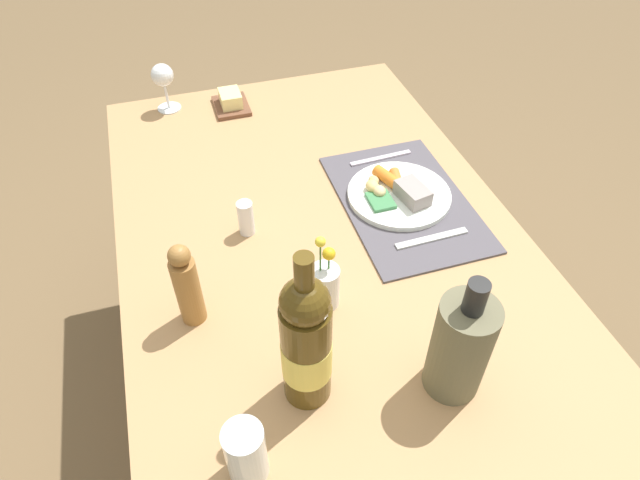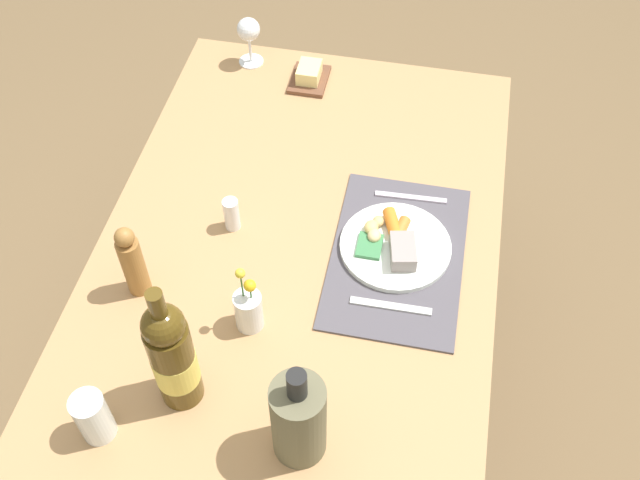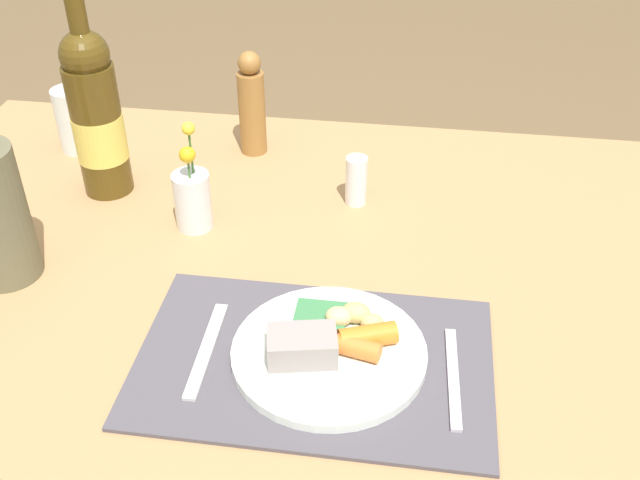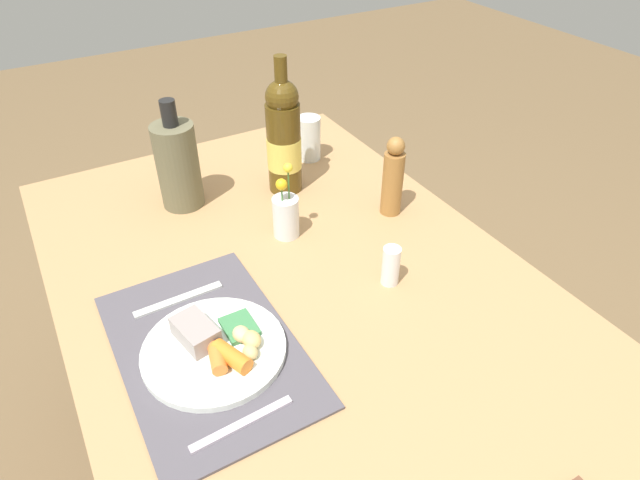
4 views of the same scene
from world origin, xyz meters
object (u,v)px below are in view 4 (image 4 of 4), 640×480
(fork, at_px, (179,299))
(pepper_mill, at_px, (393,178))
(water_tumbler, at_px, (309,141))
(flower_vase, at_px, (286,214))
(salt_shaker, at_px, (391,266))
(knife, at_px, (242,424))
(dinner_plate, at_px, (215,347))
(wine_bottle, at_px, (284,138))
(dining_table, at_px, (309,331))
(cooler_bottle, at_px, (178,164))

(fork, distance_m, pepper_mill, 0.55)
(water_tumbler, height_order, flower_vase, flower_vase)
(salt_shaker, bearing_deg, pepper_mill, 144.11)
(knife, xyz_separation_m, salt_shaker, (-0.16, 0.40, 0.03))
(dinner_plate, relative_size, water_tumbler, 2.08)
(knife, distance_m, salt_shaker, 0.43)
(wine_bottle, bearing_deg, dining_table, -20.69)
(dining_table, xyz_separation_m, fork, (-0.10, -0.23, 0.12))
(flower_vase, bearing_deg, pepper_mill, 80.97)
(dinner_plate, height_order, fork, dinner_plate)
(cooler_bottle, height_order, salt_shaker, cooler_bottle)
(fork, relative_size, wine_bottle, 0.51)
(wine_bottle, bearing_deg, knife, -32.42)
(flower_vase, bearing_deg, knife, -34.82)
(knife, bearing_deg, fork, 176.71)
(water_tumbler, xyz_separation_m, salt_shaker, (0.54, -0.11, -0.01))
(dining_table, distance_m, fork, 0.28)
(pepper_mill, bearing_deg, salt_shaker, -35.89)
(fork, xyz_separation_m, salt_shaker, (0.15, 0.39, 0.03))
(wine_bottle, distance_m, pepper_mill, 0.28)
(cooler_bottle, relative_size, salt_shaker, 3.11)
(dinner_plate, relative_size, salt_shaker, 2.94)
(dinner_plate, relative_size, flower_vase, 1.38)
(knife, relative_size, cooler_bottle, 0.64)
(wine_bottle, distance_m, cooler_bottle, 0.26)
(wine_bottle, height_order, pepper_mill, wine_bottle)
(dining_table, bearing_deg, water_tumbler, 150.85)
(dinner_plate, bearing_deg, fork, -174.64)
(knife, relative_size, salt_shaker, 2.00)
(salt_shaker, distance_m, flower_vase, 0.27)
(wine_bottle, xyz_separation_m, cooler_bottle, (-0.06, -0.25, -0.03))
(water_tumbler, height_order, salt_shaker, water_tumbler)
(water_tumbler, relative_size, cooler_bottle, 0.45)
(wine_bottle, bearing_deg, water_tumbler, 130.44)
(salt_shaker, bearing_deg, water_tumbler, 168.35)
(dining_table, xyz_separation_m, salt_shaker, (0.05, 0.16, 0.15))
(wine_bottle, relative_size, flower_vase, 1.87)
(water_tumbler, bearing_deg, pepper_mill, 6.84)
(fork, height_order, salt_shaker, salt_shaker)
(flower_vase, bearing_deg, wine_bottle, 153.61)
(dinner_plate, distance_m, cooler_bottle, 0.52)
(dining_table, xyz_separation_m, water_tumbler, (-0.49, 0.27, 0.16))
(knife, xyz_separation_m, pepper_mill, (-0.37, 0.55, 0.09))
(dining_table, xyz_separation_m, dinner_plate, (0.06, -0.22, 0.13))
(dining_table, relative_size, pepper_mill, 7.38)
(knife, xyz_separation_m, wine_bottle, (-0.60, 0.38, 0.13))
(cooler_bottle, xyz_separation_m, salt_shaker, (0.49, 0.27, -0.07))
(pepper_mill, bearing_deg, knife, -55.68)
(cooler_bottle, height_order, flower_vase, cooler_bottle)
(dining_table, bearing_deg, salt_shaker, 71.52)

